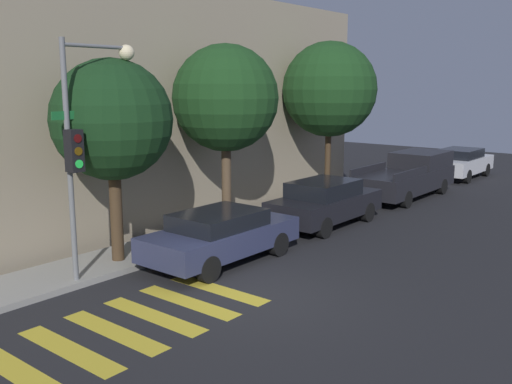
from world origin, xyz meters
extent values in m
plane|color=black|center=(0.00, 0.00, 0.00)|extent=(60.00, 60.00, 0.00)
cube|color=gray|center=(0.00, 4.12, 0.07)|extent=(26.00, 1.84, 0.14)
cube|color=gray|center=(0.00, 8.44, 3.67)|extent=(26.00, 6.00, 7.34)
cube|color=gold|center=(-4.85, 0.80, 0.00)|extent=(0.45, 2.60, 0.00)
cube|color=gold|center=(-3.92, 0.80, 0.00)|extent=(0.45, 2.60, 0.00)
cube|color=gold|center=(-2.99, 0.80, 0.00)|extent=(0.45, 2.60, 0.00)
cube|color=gold|center=(-2.06, 0.80, 0.00)|extent=(0.45, 2.60, 0.00)
cube|color=gold|center=(-1.12, 0.80, 0.00)|extent=(0.45, 2.60, 0.00)
cube|color=gold|center=(-0.19, 0.80, 0.00)|extent=(0.45, 2.60, 0.00)
cylinder|color=slate|center=(-2.00, 3.45, 2.70)|extent=(0.12, 0.12, 5.40)
cube|color=black|center=(-2.00, 3.24, 3.05)|extent=(0.30, 0.30, 0.90)
cylinder|color=#4C0C0C|center=(-2.00, 3.08, 3.32)|extent=(0.18, 0.02, 0.18)
cylinder|color=#593D0A|center=(-2.00, 3.08, 3.05)|extent=(0.18, 0.02, 0.18)
cylinder|color=#26E54C|center=(-2.00, 3.08, 2.78)|extent=(0.18, 0.02, 0.18)
cube|color=#19662D|center=(-2.00, 3.45, 3.79)|extent=(0.70, 0.02, 0.18)
cylinder|color=slate|center=(-1.17, 3.45, 5.25)|extent=(1.66, 0.08, 0.08)
sphere|color=#F9E5B2|center=(-0.34, 3.45, 5.15)|extent=(0.36, 0.36, 0.36)
cube|color=#2D3351|center=(1.33, 2.10, 0.62)|extent=(4.27, 1.80, 0.60)
cube|color=black|center=(1.23, 2.10, 1.12)|extent=(2.22, 1.58, 0.41)
cylinder|color=black|center=(2.66, 2.91, 0.32)|extent=(0.63, 0.22, 0.63)
cylinder|color=black|center=(2.66, 1.29, 0.32)|extent=(0.63, 0.22, 0.63)
cylinder|color=black|center=(0.01, 2.91, 0.32)|extent=(0.63, 0.22, 0.63)
cylinder|color=black|center=(0.01, 1.29, 0.32)|extent=(0.63, 0.22, 0.63)
cube|color=black|center=(6.21, 2.10, 0.64)|extent=(4.27, 1.78, 0.66)
cube|color=black|center=(6.10, 2.10, 1.22)|extent=(2.22, 1.56, 0.48)
cylinder|color=black|center=(7.53, 2.90, 0.32)|extent=(0.63, 0.22, 0.63)
cylinder|color=black|center=(7.53, 1.30, 0.32)|extent=(0.63, 0.22, 0.63)
cylinder|color=black|center=(4.88, 2.90, 0.32)|extent=(0.63, 0.22, 0.63)
cylinder|color=black|center=(4.88, 1.30, 0.32)|extent=(0.63, 0.22, 0.63)
cube|color=black|center=(12.01, 2.10, 0.70)|extent=(5.54, 1.95, 0.76)
cube|color=black|center=(13.53, 2.10, 1.39)|extent=(2.49, 1.80, 0.62)
cube|color=black|center=(10.63, 2.96, 1.22)|extent=(2.77, 0.08, 0.28)
cube|color=black|center=(10.63, 1.24, 1.22)|extent=(2.77, 0.08, 0.28)
cylinder|color=black|center=(13.73, 2.99, 0.32)|extent=(0.63, 0.22, 0.63)
cylinder|color=black|center=(13.73, 1.21, 0.32)|extent=(0.63, 0.22, 0.63)
cylinder|color=black|center=(10.29, 2.99, 0.32)|extent=(0.63, 0.22, 0.63)
cylinder|color=black|center=(10.29, 1.21, 0.32)|extent=(0.63, 0.22, 0.63)
cube|color=silver|center=(18.26, 2.10, 0.65)|extent=(4.27, 1.77, 0.67)
cube|color=black|center=(18.15, 2.10, 1.20)|extent=(2.22, 1.56, 0.42)
cylinder|color=black|center=(19.58, 2.90, 0.32)|extent=(0.63, 0.22, 0.63)
cylinder|color=black|center=(19.58, 1.30, 0.32)|extent=(0.63, 0.22, 0.63)
cylinder|color=black|center=(16.93, 2.90, 0.32)|extent=(0.63, 0.22, 0.63)
cylinder|color=black|center=(16.93, 1.30, 0.32)|extent=(0.63, 0.22, 0.63)
cylinder|color=#42301E|center=(-0.48, 3.92, 1.26)|extent=(0.30, 0.30, 2.52)
sphere|color=#143316|center=(-0.48, 3.92, 3.61)|extent=(2.90, 2.90, 2.90)
cylinder|color=brown|center=(3.56, 3.92, 1.44)|extent=(0.29, 0.29, 2.87)
sphere|color=#193D19|center=(3.56, 3.92, 4.04)|extent=(3.11, 3.11, 3.11)
cylinder|color=#42301E|center=(9.22, 3.92, 1.48)|extent=(0.22, 0.22, 2.95)
sphere|color=#193D19|center=(9.22, 3.92, 4.25)|extent=(3.47, 3.47, 3.47)
camera|label=1|loc=(-8.90, -7.34, 4.44)|focal=40.00mm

